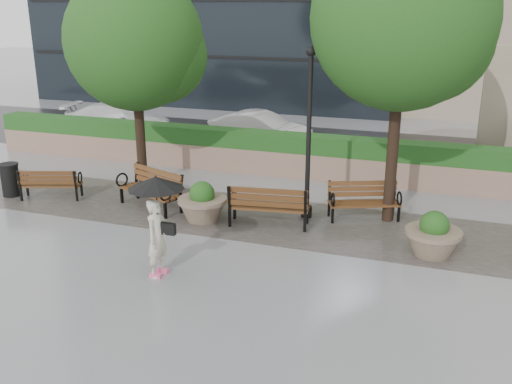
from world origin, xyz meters
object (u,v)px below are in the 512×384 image
(planter_right, at_px, (433,238))
(pedestrian, at_px, (157,216))
(bench_2, at_px, (269,214))
(planter_left, at_px, (202,205))
(bench_0, at_px, (51,190))
(lamppost, at_px, (308,146))
(trash_bin, at_px, (10,181))
(bench_3, at_px, (363,209))
(car_left, at_px, (119,119))
(bench_1, at_px, (151,197))
(car_right, at_px, (260,129))

(planter_right, distance_m, pedestrian, 5.94)
(bench_2, xyz_separation_m, planter_left, (-1.69, -0.22, 0.09))
(bench_0, xyz_separation_m, lamppost, (7.15, 0.92, 1.64))
(lamppost, bearing_deg, pedestrian, -115.82)
(trash_bin, bearing_deg, bench_3, 8.27)
(lamppost, xyz_separation_m, pedestrian, (-2.00, -4.14, -0.64))
(bench_0, bearing_deg, car_left, -90.02)
(planter_left, distance_m, car_left, 10.85)
(bench_3, relative_size, planter_left, 1.54)
(bench_3, height_order, planter_right, planter_right)
(bench_3, xyz_separation_m, car_left, (-11.20, 6.54, 0.37))
(planter_left, bearing_deg, bench_3, 20.43)
(bench_2, xyz_separation_m, planter_right, (3.91, -0.50, 0.09))
(bench_1, xyz_separation_m, bench_2, (3.38, -0.17, 0.00))
(car_left, bearing_deg, bench_3, -129.41)
(bench_3, xyz_separation_m, planter_right, (1.77, -1.71, 0.12))
(planter_right, xyz_separation_m, pedestrian, (-5.18, -2.78, 0.86))
(planter_left, height_order, pedestrian, pedestrian)
(bench_0, distance_m, bench_3, 8.64)
(bench_1, height_order, planter_right, bench_1)
(bench_2, relative_size, planter_right, 1.69)
(bench_1, distance_m, car_left, 9.48)
(bench_1, xyz_separation_m, car_left, (-5.68, 7.58, 0.35))
(lamppost, xyz_separation_m, car_left, (-9.80, 6.88, -1.25))
(trash_bin, height_order, car_left, car_left)
(car_right, bearing_deg, planter_right, -131.13)
(bench_2, height_order, car_right, car_right)
(lamppost, bearing_deg, trash_bin, -172.67)
(bench_1, bearing_deg, planter_right, 16.69)
(lamppost, height_order, car_left, lamppost)
(bench_0, height_order, bench_1, bench_1)
(bench_0, distance_m, car_left, 8.25)
(bench_3, bearing_deg, car_right, 104.77)
(bench_1, bearing_deg, planter_left, 9.04)
(planter_right, bearing_deg, bench_2, 172.78)
(bench_3, relative_size, car_right, 0.47)
(trash_bin, height_order, car_right, car_right)
(bench_0, xyz_separation_m, planter_left, (4.72, -0.16, 0.14))
(bench_3, bearing_deg, bench_1, 168.22)
(car_right, bearing_deg, trash_bin, 158.55)
(bench_1, relative_size, pedestrian, 1.00)
(pedestrian, bearing_deg, car_left, 40.62)
(car_right, xyz_separation_m, pedestrian, (1.59, -11.05, 0.60))
(bench_0, distance_m, lamppost, 7.39)
(planter_right, bearing_deg, bench_3, 136.05)
(bench_0, xyz_separation_m, car_right, (3.56, 7.83, 0.40))
(bench_2, height_order, bench_3, bench_2)
(planter_right, distance_m, car_left, 15.37)
(bench_3, height_order, trash_bin, bench_3)
(trash_bin, bearing_deg, bench_0, 7.14)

